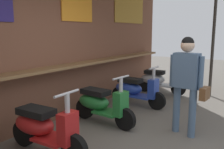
{
  "coord_description": "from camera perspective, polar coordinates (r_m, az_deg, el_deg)",
  "views": [
    {
      "loc": [
        -2.93,
        -1.61,
        1.75
      ],
      "look_at": [
        1.46,
        1.31,
        0.82
      ],
      "focal_mm": 39.3,
      "sensor_mm": 36.0,
      "label": 1
    }
  ],
  "objects": [
    {
      "name": "scooter_blue",
      "position": [
        5.86,
        5.29,
        -3.48
      ],
      "size": [
        0.46,
        1.4,
        0.97
      ],
      "rotation": [
        0.0,
        0.0,
        -1.59
      ],
      "color": "#233D9E",
      "rests_on": "ground_plane"
    },
    {
      "name": "shopper_with_handbag",
      "position": [
        4.24,
        17.03,
        -0.43
      ],
      "size": [
        0.27,
        0.66,
        1.66
      ],
      "rotation": [
        0.0,
        0.0,
        -0.08
      ],
      "color": "slate",
      "rests_on": "ground_plane"
    },
    {
      "name": "scooter_green",
      "position": [
        4.73,
        -2.74,
        -6.73
      ],
      "size": [
        0.49,
        1.4,
        0.97
      ],
      "rotation": [
        0.0,
        0.0,
        -1.64
      ],
      "color": "#237533",
      "rests_on": "ground_plane"
    },
    {
      "name": "market_stall_facade",
      "position": [
        4.55,
        -16.62,
        12.9
      ],
      "size": [
        9.58,
        2.47,
        3.64
      ],
      "color": "brown",
      "rests_on": "ground_plane"
    },
    {
      "name": "scooter_red",
      "position": [
        3.75,
        -15.84,
        -11.64
      ],
      "size": [
        0.47,
        1.4,
        0.97
      ],
      "rotation": [
        0.0,
        0.0,
        -1.52
      ],
      "color": "red",
      "rests_on": "ground_plane"
    },
    {
      "name": "scooter_silver",
      "position": [
        7.11,
        10.72,
        -1.22
      ],
      "size": [
        0.49,
        1.4,
        0.97
      ],
      "rotation": [
        0.0,
        0.0,
        -1.5
      ],
      "color": "#B2B5BA",
      "rests_on": "ground_plane"
    }
  ]
}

